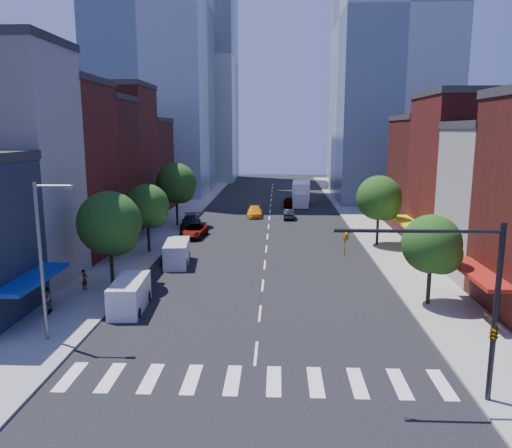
% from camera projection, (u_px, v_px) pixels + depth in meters
% --- Properties ---
extents(ground, '(220.00, 220.00, 0.00)m').
position_uv_depth(ground, '(256.00, 353.00, 27.03)').
color(ground, black).
rests_on(ground, ground).
extents(sidewalk_left, '(5.00, 120.00, 0.15)m').
position_uv_depth(sidewalk_left, '(176.00, 220.00, 66.81)').
color(sidewalk_left, gray).
rests_on(sidewalk_left, ground).
extents(sidewalk_right, '(5.00, 120.00, 0.15)m').
position_uv_depth(sidewalk_right, '(364.00, 221.00, 65.74)').
color(sidewalk_right, gray).
rests_on(sidewalk_right, ground).
extents(crosswalk, '(19.00, 3.00, 0.01)m').
position_uv_depth(crosswalk, '(253.00, 381.00, 24.08)').
color(crosswalk, silver).
rests_on(crosswalk, ground).
extents(bldg_left_2, '(12.00, 9.00, 16.00)m').
position_uv_depth(bldg_left_2, '(41.00, 172.00, 46.56)').
color(bldg_left_2, '#571614').
rests_on(bldg_left_2, ground).
extents(bldg_left_3, '(12.00, 8.00, 15.00)m').
position_uv_depth(bldg_left_3, '(78.00, 170.00, 54.99)').
color(bldg_left_3, '#491812').
rests_on(bldg_left_3, ground).
extents(bldg_left_4, '(12.00, 9.00, 17.00)m').
position_uv_depth(bldg_left_4, '(103.00, 157.00, 63.15)').
color(bldg_left_4, '#571614').
rests_on(bldg_left_4, ground).
extents(bldg_left_5, '(12.00, 10.00, 13.00)m').
position_uv_depth(bldg_left_5, '(127.00, 167.00, 72.85)').
color(bldg_left_5, '#491812').
rests_on(bldg_left_5, ground).
extents(bldg_right_2, '(12.00, 10.00, 15.00)m').
position_uv_depth(bldg_right_2, '(483.00, 176.00, 48.29)').
color(bldg_right_2, '#571614').
rests_on(bldg_right_2, ground).
extents(bldg_right_3, '(12.00, 10.00, 13.00)m').
position_uv_depth(bldg_right_3, '(448.00, 177.00, 58.29)').
color(bldg_right_3, '#491812').
rests_on(bldg_right_3, ground).
extents(tower_nw, '(20.00, 22.00, 70.00)m').
position_uv_depth(tower_nw, '(151.00, 0.00, 90.15)').
color(tower_nw, '#8C99A8').
rests_on(tower_nw, ground).
extents(tower_ne, '(18.00, 20.00, 60.00)m').
position_uv_depth(tower_ne, '(395.00, 17.00, 81.44)').
color(tower_ne, '#9EA5AD').
rests_on(tower_ne, ground).
extents(tower_far_w, '(18.00, 18.00, 56.00)m').
position_uv_depth(tower_far_w, '(196.00, 59.00, 115.83)').
color(tower_far_w, '#9EA5AD').
rests_on(tower_far_w, ground).
extents(traffic_signal, '(7.24, 2.24, 8.00)m').
position_uv_depth(traffic_signal, '(482.00, 314.00, 21.41)').
color(traffic_signal, black).
rests_on(traffic_signal, sidewalk_right).
extents(streetlight, '(2.25, 0.25, 9.00)m').
position_uv_depth(streetlight, '(44.00, 252.00, 27.53)').
color(streetlight, slate).
rests_on(streetlight, sidewalk_left).
extents(tree_left_near, '(4.80, 4.80, 7.30)m').
position_uv_depth(tree_left_near, '(111.00, 226.00, 37.33)').
color(tree_left_near, black).
rests_on(tree_left_near, sidewalk_left).
extents(tree_left_mid, '(4.20, 4.20, 6.65)m').
position_uv_depth(tree_left_mid, '(149.00, 207.00, 48.19)').
color(tree_left_mid, black).
rests_on(tree_left_mid, sidewalk_left).
extents(tree_left_far, '(5.00, 5.00, 7.75)m').
position_uv_depth(tree_left_far, '(177.00, 185.00, 61.80)').
color(tree_left_far, black).
rests_on(tree_left_far, sidewalk_left).
extents(tree_right_near, '(4.00, 4.00, 6.20)m').
position_uv_depth(tree_right_near, '(434.00, 247.00, 33.53)').
color(tree_right_near, black).
rests_on(tree_right_near, sidewalk_right).
extents(tree_right_far, '(4.60, 4.60, 7.20)m').
position_uv_depth(tree_right_far, '(380.00, 200.00, 51.07)').
color(tree_right_far, black).
rests_on(tree_right_far, sidewalk_right).
extents(parked_car_front, '(2.19, 4.37, 1.43)m').
position_uv_depth(parked_car_front, '(131.00, 286.00, 36.30)').
color(parked_car_front, '#B5B6BB').
rests_on(parked_car_front, ground).
extents(parked_car_second, '(1.98, 4.88, 1.58)m').
position_uv_depth(parked_car_second, '(174.00, 253.00, 45.87)').
color(parked_car_second, black).
rests_on(parked_car_second, ground).
extents(parked_car_third, '(2.84, 5.32, 1.42)m').
position_uv_depth(parked_car_third, '(194.00, 231.00, 56.00)').
color(parked_car_third, '#999999').
rests_on(parked_car_third, ground).
extents(parked_car_rear, '(2.78, 5.74, 1.61)m').
position_uv_depth(parked_car_rear, '(191.00, 222.00, 60.93)').
color(parked_car_rear, black).
rests_on(parked_car_rear, ground).
extents(cargo_van_near, '(2.26, 5.00, 2.08)m').
position_uv_depth(cargo_van_near, '(129.00, 295.00, 33.33)').
color(cargo_van_near, silver).
rests_on(cargo_van_near, ground).
extents(cargo_van_far, '(2.49, 5.14, 2.11)m').
position_uv_depth(cargo_van_far, '(177.00, 253.00, 44.56)').
color(cargo_van_far, silver).
rests_on(cargo_van_far, ground).
extents(taxi, '(2.19, 5.01, 1.43)m').
position_uv_depth(taxi, '(255.00, 212.00, 69.29)').
color(taxi, '#FB9D0D').
rests_on(taxi, ground).
extents(traffic_car_oncoming, '(1.51, 4.07, 1.33)m').
position_uv_depth(traffic_car_oncoming, '(289.00, 214.00, 67.64)').
color(traffic_car_oncoming, black).
rests_on(traffic_car_oncoming, ground).
extents(traffic_car_far, '(1.91, 4.65, 1.58)m').
position_uv_depth(traffic_car_far, '(290.00, 202.00, 78.41)').
color(traffic_car_far, '#999999').
rests_on(traffic_car_far, ground).
extents(box_truck, '(3.18, 9.14, 3.63)m').
position_uv_depth(box_truck, '(301.00, 194.00, 79.88)').
color(box_truck, silver).
rests_on(box_truck, ground).
extents(pedestrian_near, '(0.44, 0.61, 1.55)m').
position_uv_depth(pedestrian_near, '(85.00, 280.00, 37.21)').
color(pedestrian_near, '#999999').
rests_on(pedestrian_near, sidewalk_left).
extents(pedestrian_far, '(0.77, 0.94, 1.78)m').
position_uv_depth(pedestrian_far, '(46.00, 301.00, 32.30)').
color(pedestrian_far, '#999999').
rests_on(pedestrian_far, sidewalk_left).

